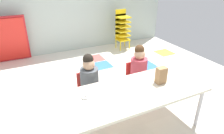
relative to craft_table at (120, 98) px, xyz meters
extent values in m
cube|color=silver|center=(0.17, 0.67, -0.57)|extent=(5.79, 5.32, 0.02)
cube|color=#336BB2|center=(0.62, 2.02, -0.56)|extent=(0.43, 0.43, 0.00)
cube|color=#336BB2|center=(1.52, 1.57, -0.56)|extent=(0.43, 0.43, 0.00)
cube|color=#B24C47|center=(0.62, 2.47, -0.56)|extent=(0.43, 0.43, 0.00)
cube|color=silver|center=(0.62, -0.23, -0.56)|extent=(0.43, 0.43, 0.00)
cube|color=orange|center=(2.42, 2.02, -0.56)|extent=(0.43, 0.43, 0.00)
cube|color=beige|center=(0.00, 0.00, 0.03)|extent=(2.20, 0.77, 0.04)
cylinder|color=#B2B2B7|center=(1.02, -0.32, -0.28)|extent=(0.05, 0.05, 0.57)
cylinder|color=#B2B2B7|center=(-1.02, 0.32, -0.28)|extent=(0.05, 0.05, 0.57)
cylinder|color=#B2B2B7|center=(1.02, 0.32, -0.28)|extent=(0.05, 0.05, 0.57)
cube|color=red|center=(-0.16, 0.60, -0.26)|extent=(0.32, 0.30, 0.03)
cube|color=red|center=(-0.16, 0.75, -0.11)|extent=(0.29, 0.02, 0.30)
cylinder|color=#4C5156|center=(-0.16, 0.60, -0.04)|extent=(0.33, 0.33, 0.38)
sphere|color=tan|center=(-0.16, 0.60, 0.22)|extent=(0.17, 0.17, 0.17)
sphere|color=black|center=(-0.16, 0.62, 0.29)|extent=(0.15, 0.15, 0.15)
cylinder|color=red|center=(-0.30, 0.47, -0.41)|extent=(0.02, 0.02, 0.28)
cylinder|color=red|center=(-0.02, 0.47, -0.41)|extent=(0.02, 0.02, 0.28)
cylinder|color=red|center=(-0.30, 0.73, -0.41)|extent=(0.02, 0.02, 0.28)
cylinder|color=red|center=(-0.02, 0.73, -0.41)|extent=(0.02, 0.02, 0.28)
cube|color=red|center=(0.66, 0.60, -0.26)|extent=(0.32, 0.30, 0.03)
cube|color=red|center=(0.66, 0.75, -0.11)|extent=(0.29, 0.02, 0.30)
cylinder|color=#BF3F4C|center=(0.66, 0.60, -0.04)|extent=(0.33, 0.33, 0.38)
sphere|color=tan|center=(0.66, 0.60, 0.22)|extent=(0.17, 0.17, 0.17)
sphere|color=#472D19|center=(0.66, 0.62, 0.29)|extent=(0.15, 0.15, 0.15)
cylinder|color=red|center=(0.52, 0.47, -0.41)|extent=(0.02, 0.02, 0.28)
cylinder|color=red|center=(0.80, 0.47, -0.41)|extent=(0.02, 0.02, 0.28)
cylinder|color=red|center=(0.52, 0.73, -0.41)|extent=(0.02, 0.02, 0.28)
cylinder|color=red|center=(0.80, 0.73, -0.41)|extent=(0.02, 0.02, 0.28)
cube|color=yellow|center=(1.58, 2.78, -0.30)|extent=(0.32, 0.30, 0.03)
cube|color=yellow|center=(1.58, 2.92, -0.21)|extent=(0.30, 0.02, 0.18)
cube|color=yellow|center=(1.58, 2.78, -0.18)|extent=(0.32, 0.30, 0.03)
cube|color=yellow|center=(1.58, 2.92, -0.09)|extent=(0.30, 0.02, 0.18)
cube|color=yellow|center=(1.58, 2.78, -0.06)|extent=(0.32, 0.30, 0.03)
cube|color=yellow|center=(1.58, 2.92, 0.03)|extent=(0.30, 0.02, 0.18)
cube|color=yellow|center=(1.58, 2.78, 0.06)|extent=(0.32, 0.30, 0.03)
cube|color=yellow|center=(1.58, 2.92, 0.15)|extent=(0.30, 0.02, 0.18)
cube|color=yellow|center=(1.58, 2.78, 0.18)|extent=(0.32, 0.30, 0.03)
cube|color=yellow|center=(1.58, 2.92, 0.27)|extent=(0.30, 0.02, 0.18)
cube|color=yellow|center=(1.58, 2.78, 0.30)|extent=(0.32, 0.30, 0.03)
cube|color=yellow|center=(1.58, 2.92, 0.39)|extent=(0.30, 0.02, 0.18)
cylinder|color=yellow|center=(1.44, 2.65, -0.43)|extent=(0.02, 0.02, 0.26)
cylinder|color=yellow|center=(1.72, 2.65, -0.43)|extent=(0.02, 0.02, 0.26)
cylinder|color=yellow|center=(1.44, 2.91, -0.43)|extent=(0.02, 0.02, 0.26)
cylinder|color=yellow|center=(1.72, 2.91, -0.43)|extent=(0.02, 0.02, 0.26)
cube|color=red|center=(-1.21, 3.14, -0.02)|extent=(0.90, 0.28, 1.09)
cube|color=red|center=(-1.21, 3.10, -0.02)|extent=(0.83, 0.23, 0.99)
cube|color=#9E754C|center=(0.60, 0.01, 0.15)|extent=(0.13, 0.09, 0.22)
cylinder|color=white|center=(-0.40, 0.11, 0.05)|extent=(0.18, 0.18, 0.01)
cylinder|color=white|center=(0.17, 0.18, 0.05)|extent=(0.18, 0.18, 0.01)
torus|color=white|center=(-0.40, 0.11, 0.07)|extent=(0.10, 0.10, 0.03)
camera|label=1|loc=(-0.95, -1.71, 1.35)|focal=31.57mm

